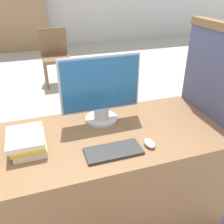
{
  "coord_description": "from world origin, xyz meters",
  "views": [
    {
      "loc": [
        -0.4,
        -0.88,
        1.58
      ],
      "look_at": [
        -0.0,
        0.32,
        0.9
      ],
      "focal_mm": 40.0,
      "sensor_mm": 36.0,
      "label": 1
    }
  ],
  "objects": [
    {
      "name": "mouse",
      "position": [
        0.17,
        0.17,
        0.74
      ],
      "size": [
        0.06,
        0.09,
        0.03
      ],
      "color": "silver",
      "rests_on": "desk"
    },
    {
      "name": "book_stack",
      "position": [
        -0.49,
        0.36,
        0.77
      ],
      "size": [
        0.2,
        0.27,
        0.09
      ],
      "color": "silver",
      "rests_on": "desk"
    },
    {
      "name": "monitor",
      "position": [
        -0.01,
        0.54,
        0.94
      ],
      "size": [
        0.53,
        0.22,
        0.44
      ],
      "color": "#B7B7BC",
      "rests_on": "desk"
    },
    {
      "name": "far_chair",
      "position": [
        -0.02,
        3.21,
        0.5
      ],
      "size": [
        0.44,
        0.44,
        0.87
      ],
      "rotation": [
        0.0,
        0.0,
        0.47
      ],
      "color": "brown",
      "rests_on": "ground_plane"
    },
    {
      "name": "bookshelf_far",
      "position": [
        -0.5,
        5.64,
        0.94
      ],
      "size": [
        1.2,
        0.32,
        1.88
      ],
      "color": "#9E7A56",
      "rests_on": "ground_plane"
    },
    {
      "name": "desk",
      "position": [
        0.0,
        0.35,
        0.36
      ],
      "size": [
        1.42,
        0.71,
        0.73
      ],
      "color": "brown",
      "rests_on": "ground_plane"
    },
    {
      "name": "keyboard",
      "position": [
        -0.04,
        0.17,
        0.73
      ],
      "size": [
        0.32,
        0.15,
        0.02
      ],
      "color": "#2D2D2D",
      "rests_on": "desk"
    },
    {
      "name": "carrel_divider",
      "position": [
        0.73,
        0.34,
        0.68
      ],
      "size": [
        0.07,
        0.68,
        1.35
      ],
      "color": "#474C70",
      "rests_on": "ground_plane"
    }
  ]
}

